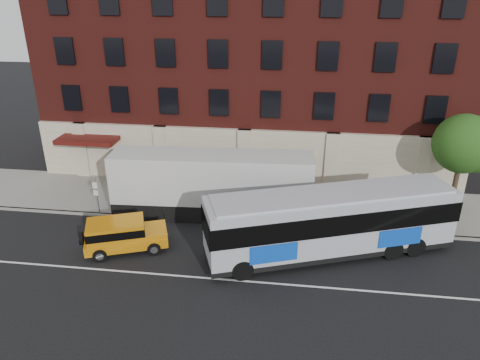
# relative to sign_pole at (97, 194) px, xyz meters

# --- Properties ---
(ground) EXTENTS (120.00, 120.00, 0.00)m
(ground) POSITION_rel_sign_pole_xyz_m (8.50, -6.15, -1.45)
(ground) COLOR black
(ground) RESTS_ON ground
(sidewalk) EXTENTS (60.00, 6.00, 0.15)m
(sidewalk) POSITION_rel_sign_pole_xyz_m (8.50, 2.85, -1.38)
(sidewalk) COLOR #99968B
(sidewalk) RESTS_ON ground
(kerb) EXTENTS (60.00, 0.25, 0.15)m
(kerb) POSITION_rel_sign_pole_xyz_m (8.50, -0.15, -1.38)
(kerb) COLOR #99968B
(kerb) RESTS_ON ground
(lane_line) EXTENTS (60.00, 0.12, 0.01)m
(lane_line) POSITION_rel_sign_pole_xyz_m (8.50, -5.65, -1.45)
(lane_line) COLOR silver
(lane_line) RESTS_ON ground
(building) EXTENTS (30.00, 12.10, 15.00)m
(building) POSITION_rel_sign_pole_xyz_m (8.49, 10.77, 6.13)
(building) COLOR #561914
(building) RESTS_ON sidewalk
(sign_pole) EXTENTS (0.30, 0.20, 2.50)m
(sign_pole) POSITION_rel_sign_pole_xyz_m (0.00, 0.00, 0.00)
(sign_pole) COLOR slate
(sign_pole) RESTS_ON ground
(street_tree) EXTENTS (3.60, 3.60, 6.20)m
(street_tree) POSITION_rel_sign_pole_xyz_m (22.04, 3.34, 2.96)
(street_tree) COLOR #37291B
(street_tree) RESTS_ON sidewalk
(city_bus) EXTENTS (13.39, 7.24, 3.62)m
(city_bus) POSITION_rel_sign_pole_xyz_m (14.08, -2.58, 0.55)
(city_bus) COLOR #B4B5BF
(city_bus) RESTS_ON ground
(yellow_suv) EXTENTS (4.71, 3.22, 1.76)m
(yellow_suv) POSITION_rel_sign_pole_xyz_m (2.99, -3.70, -0.44)
(yellow_suv) COLOR orange
(yellow_suv) RESTS_ON ground
(shipping_container) EXTENTS (12.24, 3.15, 4.04)m
(shipping_container) POSITION_rel_sign_pole_xyz_m (7.09, 0.90, 0.55)
(shipping_container) COLOR black
(shipping_container) RESTS_ON ground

